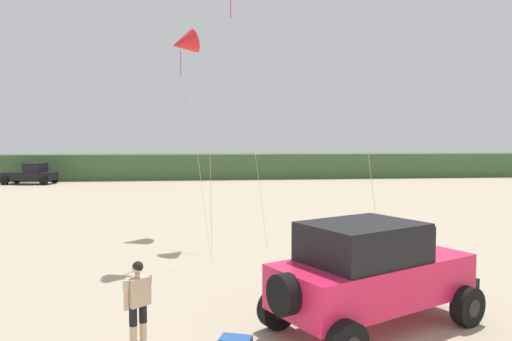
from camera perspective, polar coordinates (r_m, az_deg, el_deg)
dune_ridge at (r=52.11m, az=-3.90°, el=0.60°), size 90.00×6.76×2.64m
jeep at (r=10.28m, az=13.90°, el=-11.88°), size 5.00×4.01×2.26m
person_watching at (r=9.43m, az=-14.22°, el=-14.99°), size 0.49×0.47×1.67m
distant_pickup at (r=48.51m, az=-25.74°, el=-0.40°), size 4.85×3.06×1.98m
kite_red_delta at (r=22.00m, az=-8.81°, el=15.08°), size 1.83×6.73×9.07m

